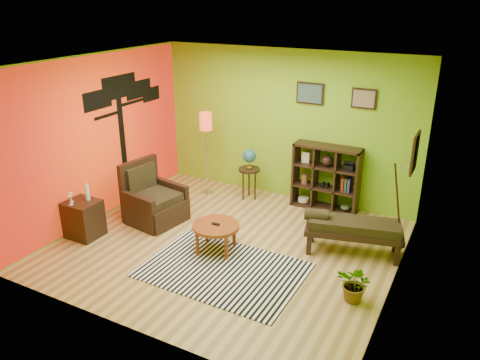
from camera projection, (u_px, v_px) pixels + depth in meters
The scene contains 11 objects.
ground at pixel (227, 245), 7.35m from camera, with size 5.00×5.00×0.00m, color tan.
room_shell at pixel (221, 134), 6.74m from camera, with size 5.04×4.54×2.82m.
zebra_rug at pixel (223, 270), 6.69m from camera, with size 2.25×1.56×0.01m, color white.
coffee_table at pixel (216, 228), 7.07m from camera, with size 0.72×0.72×0.46m.
armchair at pixel (153, 203), 8.07m from camera, with size 0.99×0.99×1.04m.
side_cabinet at pixel (84, 219), 7.53m from camera, with size 0.52×0.47×0.93m.
floor_lamp at pixel (206, 129), 8.78m from camera, with size 0.25×0.25×1.63m.
globe_table at pixel (249, 162), 8.77m from camera, with size 0.41×0.41×0.99m.
cube_shelf at pixel (327, 178), 8.40m from camera, with size 1.20×0.35×1.20m.
bench at pixel (351, 227), 7.00m from camera, with size 1.52×0.84×0.67m.
potted_plant at pixel (355, 288), 5.96m from camera, with size 0.45×0.50×0.39m, color #26661E.
Camera 1 is at (3.19, -5.61, 3.68)m, focal length 35.00 mm.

